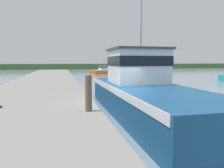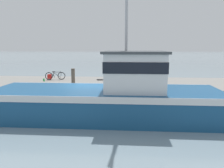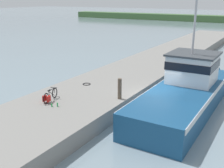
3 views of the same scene
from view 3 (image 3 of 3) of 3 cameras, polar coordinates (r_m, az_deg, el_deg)
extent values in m
plane|color=gray|center=(18.54, 8.56, -5.54)|extent=(320.00, 320.00, 0.00)
cube|color=gray|center=(20.27, -2.81, -1.84)|extent=(6.04, 80.00, 1.00)
cube|color=navy|center=(18.83, 14.41, -2.98)|extent=(3.62, 12.01, 1.57)
cone|color=navy|center=(25.43, 19.11, 1.85)|extent=(1.49, 2.16, 1.49)
cube|color=silver|center=(18.63, 14.55, -1.17)|extent=(3.69, 11.77, 0.31)
cube|color=silver|center=(19.73, 16.06, 3.05)|extent=(2.88, 2.92, 1.88)
cube|color=black|center=(19.66, 16.14, 3.98)|extent=(2.94, 2.98, 0.53)
cube|color=#3D4247|center=(19.52, 16.30, 5.90)|extent=(3.11, 3.16, 0.12)
cylinder|color=#B2B2B7|center=(18.77, 16.77, 15.25)|extent=(0.14, 0.14, 6.25)
torus|color=black|center=(17.28, -13.25, -2.84)|extent=(0.20, 0.64, 0.64)
torus|color=black|center=(18.14, -11.58, -1.77)|extent=(0.20, 0.64, 0.64)
cylinder|color=black|center=(17.44, -12.95, -2.89)|extent=(0.12, 0.35, 0.18)
cylinder|color=black|center=(17.57, -12.62, -2.13)|extent=(0.07, 0.14, 0.49)
cylinder|color=black|center=(17.41, -12.92, -2.09)|extent=(0.14, 0.46, 0.37)
cylinder|color=black|center=(17.79, -12.19, -1.89)|extent=(0.19, 0.66, 0.49)
cylinder|color=black|center=(17.76, -12.16, -1.10)|extent=(0.16, 0.54, 0.05)
cylinder|color=black|center=(18.06, -11.66, -1.32)|extent=(0.06, 0.10, 0.33)
cylinder|color=black|center=(17.97, -11.74, -0.71)|extent=(0.44, 0.14, 0.04)
cube|color=black|center=(17.50, -12.64, -1.28)|extent=(0.15, 0.26, 0.05)
cube|color=red|center=(17.40, -13.56, -2.84)|extent=(0.19, 0.34, 0.35)
cube|color=red|center=(17.26, -12.76, -2.94)|extent=(0.19, 0.34, 0.35)
cylinder|color=brown|center=(17.48, 1.57, -0.96)|extent=(0.25, 0.25, 1.32)
torus|color=black|center=(20.63, -5.18, -0.01)|extent=(0.57, 0.57, 0.05)
cylinder|color=green|center=(16.77, -12.14, -4.20)|extent=(0.07, 0.07, 0.20)
cylinder|color=green|center=(16.71, -11.03, -4.14)|extent=(0.07, 0.07, 0.24)
camera|label=1|loc=(12.02, -21.48, -4.97)|focal=35.00mm
camera|label=2|loc=(19.67, 49.58, 1.38)|focal=35.00mm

